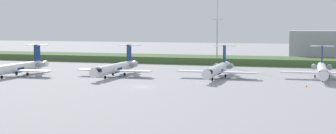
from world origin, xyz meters
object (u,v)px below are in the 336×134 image
regional_jet_fifth (322,70)px  antenna_mast (217,36)px  regional_jet_third (116,68)px  safety_cone_front_marker (307,86)px  regional_jet_second (18,67)px  regional_jet_fourth (218,69)px

regional_jet_fifth → antenna_mast: antenna_mast is taller
regional_jet_third → safety_cone_front_marker: (54.59, -9.68, -2.26)m
regional_jet_second → regional_jet_third: size_ratio=1.00×
regional_jet_fifth → regional_jet_second: bearing=-168.1°
antenna_mast → regional_jet_second: bearing=-131.0°
regional_jet_fourth → regional_jet_fifth: size_ratio=1.00×
regional_jet_third → regional_jet_fourth: size_ratio=1.00×
regional_jet_third → regional_jet_fifth: (58.54, 10.32, 0.00)m
regional_jet_third → safety_cone_front_marker: regional_jet_third is taller
regional_jet_second → safety_cone_front_marker: (82.87, -1.72, -2.26)m
regional_jet_third → antenna_mast: size_ratio=1.17×
regional_jet_second → safety_cone_front_marker: 82.92m
regional_jet_third → antenna_mast: (20.90, 48.53, 8.39)m
regional_jet_third → regional_jet_fourth: 30.11m
antenna_mast → regional_jet_fifth: bearing=-45.4°
regional_jet_second → regional_jet_third: (28.29, 7.96, 0.00)m
regional_jet_fifth → safety_cone_front_marker: size_ratio=56.36×
regional_jet_third → regional_jet_fourth: (29.81, 4.29, 0.00)m
regional_jet_second → regional_jet_fifth: (86.83, 18.28, 0.00)m
regional_jet_fifth → safety_cone_front_marker: regional_jet_fifth is taller
regional_jet_second → regional_jet_third: 29.39m
safety_cone_front_marker → regional_jet_fifth: bearing=78.8°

